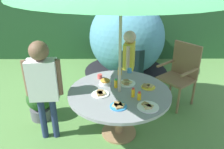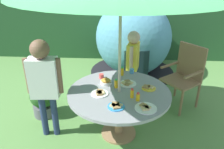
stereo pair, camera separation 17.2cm
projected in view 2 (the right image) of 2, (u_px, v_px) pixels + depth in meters
The scene contains 20 objects.
ground_plane at pixel (119, 134), 3.18m from camera, with size 10.00×10.00×0.02m, color #548442.
hedge_backdrop at pixel (123, 22), 5.78m from camera, with size 9.00×0.70×1.82m, color #234C28.
garden_table at pixel (119, 99), 2.93m from camera, with size 1.35×1.35×0.69m.
wooden_chair at pixel (185, 73), 3.65m from camera, with size 0.69×0.69×1.05m.
dome_tent at pixel (133, 38), 4.82m from camera, with size 2.01×2.01×1.62m.
potted_plant at pixel (43, 99), 3.48m from camera, with size 0.40×0.40×0.56m.
child_in_yellow_shirt at pixel (133, 57), 3.77m from camera, with size 0.24×0.42×1.24m.
child_in_white_shirt at pixel (44, 78), 2.80m from camera, with size 0.47×0.24×1.39m.
snack_bowl at pixel (106, 82), 3.06m from camera, with size 0.16×0.16×0.08m.
plate_mid_left at pixel (116, 106), 2.55m from camera, with size 0.20×0.20×0.03m.
plate_near_left at pixel (128, 83), 3.07m from camera, with size 0.24×0.24×0.03m.
plate_mid_right at pixel (149, 88), 2.95m from camera, with size 0.19×0.19×0.03m.
plate_center_front at pixel (146, 108), 2.52m from camera, with size 0.25×0.25×0.03m.
plate_far_left at pixel (100, 93), 2.82m from camera, with size 0.23×0.23×0.03m.
juice_bottle_near_right at pixel (132, 93), 2.72m from camera, with size 0.04×0.04×0.12m.
juice_bottle_far_right at pixel (116, 84), 2.96m from camera, with size 0.05×0.05×0.13m.
juice_bottle_center_back at pixel (138, 97), 2.66m from camera, with size 0.05×0.05×0.11m.
juice_bottle_front_edge at pixel (122, 71), 3.32m from camera, with size 0.06×0.06×0.13m.
cup_near at pixel (101, 76), 3.23m from camera, with size 0.07×0.07×0.06m, color #E04C47.
cup_far at pixel (132, 71), 3.39m from camera, with size 0.07×0.07×0.07m, color #4C99D8.
Camera 2 is at (0.06, -2.52, 2.12)m, focal length 35.29 mm.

